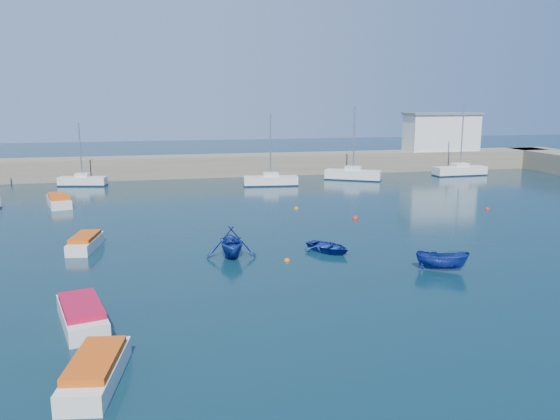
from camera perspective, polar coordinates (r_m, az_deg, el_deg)
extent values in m
plane|color=#0B2530|center=(27.71, 7.24, -9.04)|extent=(220.00, 220.00, 0.00)
cube|color=#706856|center=(71.43, -5.32, 4.69)|extent=(96.00, 4.50, 2.60)
cube|color=silver|center=(80.58, 16.50, 7.75)|extent=(10.00, 4.00, 5.00)
cube|color=silver|center=(66.27, -19.92, 2.84)|extent=(5.49, 2.55, 1.02)
cylinder|color=#B7BABC|center=(65.87, -20.13, 5.89)|extent=(0.15, 0.15, 6.09)
cube|color=silver|center=(62.41, -0.99, 3.05)|extent=(6.26, 2.29, 1.07)
cylinder|color=#B7BABC|center=(61.95, -1.00, 6.77)|extent=(0.16, 0.16, 7.04)
cube|color=silver|center=(67.51, 7.63, 3.64)|extent=(6.81, 4.97, 1.20)
cylinder|color=#B7BABC|center=(67.05, 7.73, 7.44)|extent=(0.18, 0.18, 7.77)
cube|color=silver|center=(74.70, 18.27, 3.89)|extent=(7.01, 2.22, 1.14)
cylinder|color=#B7BABC|center=(74.28, 18.49, 7.38)|extent=(0.17, 0.17, 7.98)
cube|color=silver|center=(25.72, -19.98, -10.43)|extent=(2.75, 4.90, 0.76)
cube|color=#A40B2C|center=(25.53, -20.06, -9.34)|extent=(2.37, 3.76, 0.28)
cube|color=silver|center=(38.11, -19.67, -3.35)|extent=(2.05, 4.19, 0.72)
cube|color=#C7450B|center=(38.00, -19.72, -2.64)|extent=(1.81, 3.19, 0.27)
cube|color=silver|center=(54.55, -22.10, 0.81)|extent=(2.97, 5.30, 0.75)
cube|color=#C7450B|center=(54.46, -22.14, 1.34)|extent=(2.57, 4.06, 0.28)
cube|color=silver|center=(20.70, -18.68, -15.86)|extent=(2.20, 4.54, 0.74)
cube|color=#C7450B|center=(20.47, -18.77, -14.60)|extent=(1.95, 3.45, 0.28)
imported|color=navy|center=(35.40, 5.09, -3.87)|extent=(3.64, 3.89, 0.66)
imported|color=navy|center=(34.28, -5.13, -3.32)|extent=(3.34, 3.80, 1.89)
imported|color=navy|center=(32.82, 16.58, -5.11)|extent=(3.16, 2.30, 1.15)
sphere|color=#CE580A|center=(33.39, 0.74, -5.36)|extent=(0.38, 0.38, 0.38)
sphere|color=red|center=(45.49, 7.86, -0.91)|extent=(0.51, 0.51, 0.51)
sphere|color=#CE580A|center=(49.11, 1.72, 0.11)|extent=(0.43, 0.43, 0.43)
sphere|color=red|center=(52.16, 20.86, 0.03)|extent=(0.42, 0.42, 0.42)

